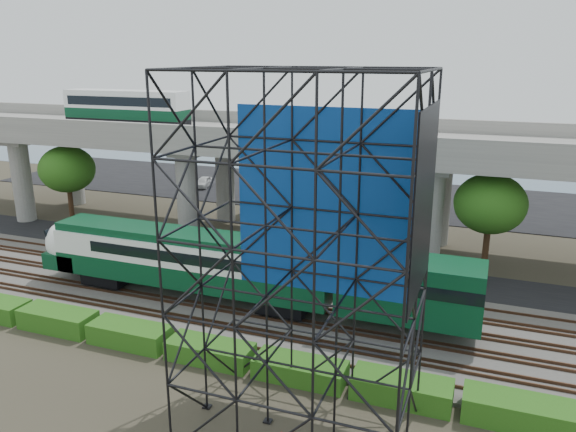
% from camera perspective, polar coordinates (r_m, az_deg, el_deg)
% --- Properties ---
extents(ground, '(140.00, 140.00, 0.00)m').
position_cam_1_polar(ground, '(34.53, -5.94, -10.68)').
color(ground, '#474233').
rests_on(ground, ground).
extents(ballast_bed, '(90.00, 12.00, 0.20)m').
position_cam_1_polar(ballast_bed, '(36.10, -4.52, -9.23)').
color(ballast_bed, slate).
rests_on(ballast_bed, ground).
extents(service_road, '(90.00, 5.00, 0.08)m').
position_cam_1_polar(service_road, '(43.34, 0.23, -4.83)').
color(service_road, black).
rests_on(service_road, ground).
extents(parking_lot, '(90.00, 18.00, 0.08)m').
position_cam_1_polar(parking_lot, '(64.92, 7.47, 2.15)').
color(parking_lot, black).
rests_on(parking_lot, ground).
extents(harbor_water, '(140.00, 40.00, 0.03)m').
position_cam_1_polar(harbor_water, '(86.05, 10.87, 5.40)').
color(harbor_water, slate).
rests_on(harbor_water, ground).
extents(rail_tracks, '(90.00, 9.52, 0.16)m').
position_cam_1_polar(rail_tracks, '(36.02, -4.53, -8.97)').
color(rail_tracks, '#472D1E').
rests_on(rail_tracks, ballast_bed).
extents(commuter_train, '(29.30, 3.06, 4.30)m').
position_cam_1_polar(commuter_train, '(35.69, -7.01, -4.75)').
color(commuter_train, black).
rests_on(commuter_train, rail_tracks).
extents(overpass, '(80.00, 12.00, 12.40)m').
position_cam_1_polar(overpass, '(46.68, 1.08, 7.09)').
color(overpass, '#9E9B93').
rests_on(overpass, ground).
extents(scaffold_tower, '(9.36, 6.36, 15.00)m').
position_cam_1_polar(scaffold_tower, '(22.12, 1.40, -5.17)').
color(scaffold_tower, black).
rests_on(scaffold_tower, ground).
extents(hedge_strip, '(34.60, 1.80, 1.20)m').
position_cam_1_polar(hedge_strip, '(30.50, -7.91, -13.41)').
color(hedge_strip, '#255513').
rests_on(hedge_strip, ground).
extents(trees, '(40.94, 16.94, 7.69)m').
position_cam_1_polar(trees, '(48.51, -2.61, 4.24)').
color(trees, '#382314').
rests_on(trees, ground).
extents(suv, '(4.97, 2.58, 1.34)m').
position_cam_1_polar(suv, '(44.73, -5.32, -3.25)').
color(suv, black).
rests_on(suv, service_road).
extents(parked_cars, '(36.88, 9.82, 1.30)m').
position_cam_1_polar(parked_cars, '(64.51, 7.23, 2.66)').
color(parked_cars, silver).
rests_on(parked_cars, parking_lot).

